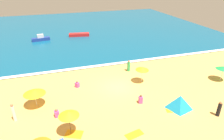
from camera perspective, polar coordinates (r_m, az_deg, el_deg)
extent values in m
plane|color=#E0A856|center=(23.50, 1.65, -4.86)|extent=(60.00, 60.00, 0.00)
cube|color=#0F567A|center=(49.01, -9.29, 11.39)|extent=(60.00, 44.00, 0.10)
cube|color=white|center=(28.80, -2.43, 1.43)|extent=(57.00, 0.70, 0.01)
cylinder|color=#4C3823|center=(17.02, -11.93, -14.60)|extent=(0.05, 0.05, 2.21)
cone|color=yellow|center=(16.43, -12.24, -12.05)|extent=(2.11, 2.12, 0.44)
cylinder|color=silver|center=(21.26, -20.93, -7.52)|extent=(0.05, 0.05, 1.82)
cone|color=yellow|center=(20.88, -21.25, -5.81)|extent=(2.93, 2.93, 0.51)
cylinder|color=silver|center=(27.98, 28.83, -0.88)|extent=(0.05, 0.05, 1.85)
cone|color=green|center=(27.68, 29.17, 0.56)|extent=(2.35, 2.34, 0.50)
cylinder|color=silver|center=(24.26, 8.49, -1.38)|extent=(0.05, 0.05, 2.02)
cone|color=yellow|center=(23.89, 8.62, 0.45)|extent=(2.00, 2.01, 0.47)
pyramid|color=#1999D8|center=(20.68, 18.67, -8.68)|extent=(2.54, 2.45, 1.48)
cube|color=#D84CA5|center=(19.54, -15.44, -11.94)|extent=(0.46, 0.46, 0.64)
sphere|color=#9E6B47|center=(19.29, -15.59, -10.91)|extent=(0.26, 0.26, 0.26)
cube|color=#D84CA5|center=(20.83, 8.14, -8.38)|extent=(0.42, 0.42, 0.74)
sphere|color=brown|center=(20.56, 8.22, -7.28)|extent=(0.24, 0.24, 0.24)
cube|color=#D84CA5|center=(23.69, -9.87, -4.18)|extent=(0.57, 0.57, 0.58)
sphere|color=brown|center=(23.51, -9.94, -3.37)|extent=(0.21, 0.21, 0.21)
cylinder|color=white|center=(20.16, -26.17, -11.06)|extent=(0.38, 0.38, 1.54)
sphere|color=#9E6B47|center=(19.69, -26.67, -8.98)|extent=(0.25, 0.25, 0.25)
cylinder|color=green|center=(27.05, 4.76, 0.96)|extent=(0.44, 0.44, 1.31)
sphere|color=#9E6B47|center=(26.74, 4.82, 2.48)|extent=(0.28, 0.28, 0.28)
cylinder|color=black|center=(21.21, 28.12, -9.96)|extent=(0.35, 0.35, 1.31)
sphere|color=#9E6B47|center=(20.81, 28.56, -8.22)|extent=(0.26, 0.26, 0.26)
cube|color=orange|center=(17.66, -10.77, -17.46)|extent=(1.71, 1.47, 0.01)
cube|color=orange|center=(20.65, 16.92, -10.95)|extent=(1.43, 0.97, 0.01)
cube|color=orange|center=(17.44, 6.35, -17.78)|extent=(1.66, 1.03, 0.01)
cube|color=red|center=(43.12, -9.32, 9.88)|extent=(4.30, 1.91, 0.58)
cube|color=navy|center=(41.88, -19.59, 8.27)|extent=(3.46, 1.34, 0.60)
cube|color=silver|center=(41.71, -19.72, 9.10)|extent=(1.24, 0.70, 0.68)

